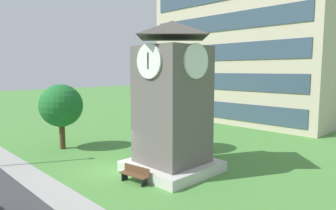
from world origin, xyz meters
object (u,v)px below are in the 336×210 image
Objects in this scene: clock_tower at (172,107)px; park_bench at (135,174)px; tree_streetside at (61,106)px; tree_by_building at (158,99)px.

clock_tower is 4.77× the size of park_bench.
clock_tower is 9.85m from tree_streetside.
clock_tower reaches higher than tree_streetside.
tree_by_building reaches higher than tree_streetside.
tree_streetside is at bearing -165.90° from clock_tower.
clock_tower reaches higher than tree_by_building.
clock_tower is at bearing -31.53° from tree_by_building.
clock_tower is at bearing 14.10° from tree_streetside.
tree_streetside is at bearing 177.73° from park_bench.
clock_tower reaches higher than park_bench.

